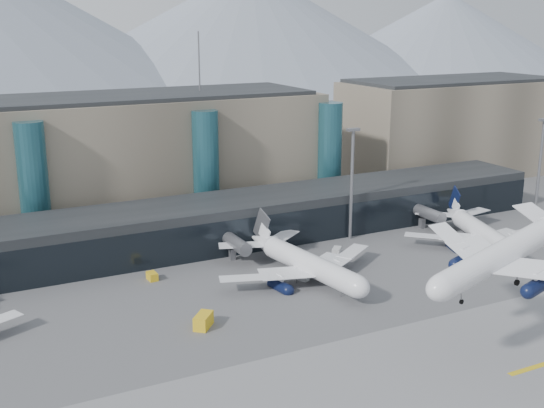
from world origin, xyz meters
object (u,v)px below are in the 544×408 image
at_px(lightmast_right, 540,164).
at_px(veh_h, 203,321).
at_px(lightmast_mid, 352,178).
at_px(jet_parked_mid, 299,254).
at_px(hero_jet, 513,243).
at_px(veh_g, 303,277).
at_px(jet_parked_right, 477,224).
at_px(veh_d, 337,252).
at_px(veh_b, 152,276).

relative_size(lightmast_right, veh_h, 6.16).
xyz_separation_m(lightmast_mid, jet_parked_mid, (-22.04, -15.49, -9.83)).
bearing_deg(hero_jet, veh_h, 133.02).
bearing_deg(jet_parked_mid, hero_jet, -173.20).
distance_m(jet_parked_mid, veh_h, 28.72).
height_order(lightmast_mid, lightmast_right, same).
xyz_separation_m(lightmast_right, veh_g, (-72.54, -9.95, -13.75)).
bearing_deg(lightmast_mid, jet_parked_right, -33.45).
xyz_separation_m(veh_d, veh_g, (-13.59, -9.38, -0.18)).
bearing_deg(lightmast_right, veh_h, -167.92).
bearing_deg(lightmast_right, veh_b, 178.04).
xyz_separation_m(jet_parked_mid, veh_h, (-25.21, -13.33, -3.44)).
height_order(lightmast_mid, jet_parked_mid, lightmast_mid).
bearing_deg(lightmast_right, jet_parked_mid, -174.07).
bearing_deg(lightmast_right, jet_parked_right, -163.91).
height_order(jet_parked_mid, veh_g, jet_parked_mid).
relative_size(jet_parked_mid, veh_d, 12.54).
height_order(veh_d, veh_h, veh_h).
bearing_deg(veh_h, hero_jet, -87.95).
relative_size(lightmast_mid, lightmast_right, 1.00).
xyz_separation_m(jet_parked_mid, veh_g, (-0.50, -2.47, -3.92)).
xyz_separation_m(hero_jet, jet_parked_mid, (-11.30, 42.84, -13.26)).
xyz_separation_m(jet_parked_right, veh_g, (-46.17, -2.34, -3.70)).
relative_size(lightmast_right, veh_g, 11.16).
height_order(lightmast_right, jet_parked_right, lightmast_right).
bearing_deg(jet_parked_mid, lightmast_right, -92.04).
xyz_separation_m(lightmast_right, veh_b, (-98.53, 3.36, -13.66)).
relative_size(lightmast_right, jet_parked_mid, 0.68).
relative_size(veh_b, veh_h, 0.63).
relative_size(lightmast_right, hero_jet, 0.77).
xyz_separation_m(jet_parked_mid, jet_parked_right, (45.67, -0.12, -0.22)).
height_order(hero_jet, veh_h, hero_jet).
height_order(jet_parked_right, veh_b, jet_parked_right).
xyz_separation_m(veh_d, veh_h, (-38.29, -20.24, 0.30)).
xyz_separation_m(lightmast_right, hero_jet, (-60.74, -50.33, 3.44)).
bearing_deg(veh_h, lightmast_right, -36.92).
bearing_deg(hero_jet, jet_parked_mid, 96.74).
height_order(hero_jet, veh_g, hero_jet).
bearing_deg(veh_d, veh_b, 126.55).
distance_m(lightmast_mid, hero_jet, 59.41).
bearing_deg(veh_g, veh_h, -97.25).
distance_m(veh_d, veh_g, 16.51).
distance_m(jet_parked_right, veh_d, 33.52).
bearing_deg(veh_h, lightmast_mid, -17.62).
bearing_deg(hero_jet, veh_g, 98.26).
height_order(jet_parked_mid, veh_d, jet_parked_mid).
bearing_deg(veh_h, veh_d, -21.13).
bearing_deg(veh_d, jet_parked_right, -59.95).
relative_size(lightmast_mid, veh_b, 9.73).
relative_size(lightmast_right, veh_d, 8.58).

